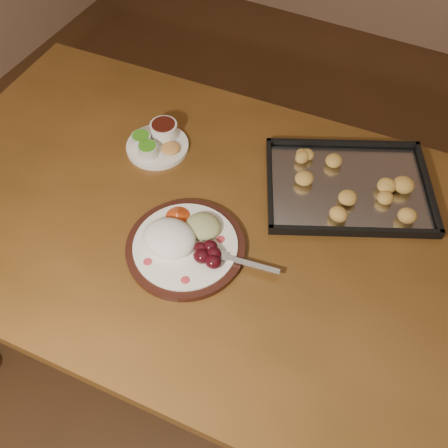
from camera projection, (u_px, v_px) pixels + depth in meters
The scene contains 5 objects.
ground at pixel (297, 340), 1.80m from camera, with size 4.00×4.00×0.00m, color brown.
dining_table at pixel (208, 240), 1.27m from camera, with size 1.55×0.98×0.75m.
dinner_plate at pixel (184, 242), 1.13m from camera, with size 0.36×0.27×0.06m.
condiment_saucer at pixel (157, 141), 1.32m from camera, with size 0.17×0.17×0.06m.
baking_tray at pixel (348, 185), 1.24m from camera, with size 0.49×0.44×0.04m.
Camera 1 is at (0.10, -0.78, 1.70)m, focal length 40.00 mm.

